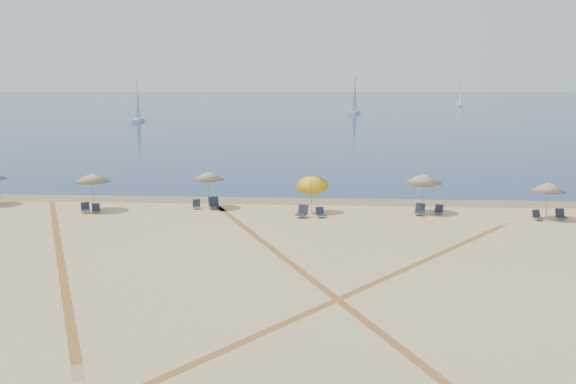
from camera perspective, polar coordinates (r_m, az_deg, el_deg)
name	(u,v)px	position (r m, az deg, el deg)	size (l,w,h in m)	color
ground	(244,345)	(20.22, -4.00, -13.64)	(160.00, 160.00, 0.00)	tan
ocean	(325,102)	(243.48, 3.34, 8.14)	(500.00, 500.00, 0.00)	#0C2151
wet_sand	(292,200)	(43.18, 0.36, -0.77)	(500.00, 500.00, 0.00)	olive
umbrella_1	(92,178)	(41.42, -17.28, 1.26)	(2.31, 2.31, 2.44)	gray
umbrella_2	(208,175)	(40.75, -7.24, 1.49)	(2.10, 2.10, 2.44)	gray
umbrella_3	(312,182)	(38.89, 2.18, 0.95)	(2.01, 2.04, 2.67)	gray
umbrella_4	(423,178)	(39.77, 12.09, 1.21)	(2.29, 2.32, 2.51)	gray
umbrella_5	(548,187)	(40.22, 22.43, 0.43)	(2.09, 2.09, 2.26)	gray
chair_2	(85,208)	(41.18, -17.83, -1.41)	(0.72, 0.77, 0.63)	black
chair_3	(96,209)	(40.86, -16.95, -1.47)	(0.67, 0.72, 0.59)	black
chair_4	(197,205)	(40.81, -8.26, -1.15)	(0.60, 0.66, 0.59)	black
chair_5	(214,204)	(40.69, -6.67, -1.04)	(0.85, 0.90, 0.74)	black
chair_6	(302,212)	(37.85, 1.30, -1.82)	(0.82, 0.88, 0.74)	black
chair_7	(320,213)	(37.94, 2.95, -1.89)	(0.68, 0.73, 0.61)	black
chair_8	(420,210)	(39.33, 11.82, -1.61)	(0.73, 0.81, 0.70)	black
chair_9	(439,210)	(39.77, 13.45, -1.61)	(0.68, 0.72, 0.60)	black
chair_10	(537,216)	(39.90, 21.60, -2.00)	(0.67, 0.73, 0.61)	black
chair_11	(561,215)	(40.57, 23.40, -1.91)	(0.59, 0.68, 0.64)	black
sailboat_0	(355,103)	(156.10, 6.04, 8.04)	(3.20, 6.29, 9.08)	white
sailboat_1	(460,98)	(209.36, 15.23, 8.15)	(1.76, 5.39, 7.89)	white
sailboat_2	(138,109)	(128.90, -13.39, 7.26)	(1.75, 5.45, 8.00)	white
tire_tracks	(230,263)	(28.73, -5.24, -6.39)	(53.69, 43.30, 0.00)	tan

